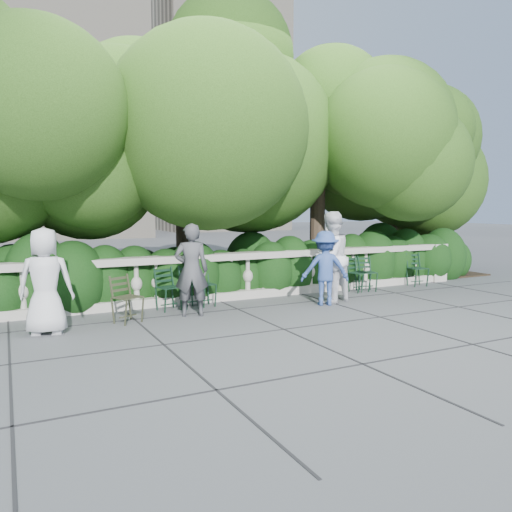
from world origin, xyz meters
name	(u,v)px	position (x,y,z in m)	size (l,w,h in m)	color
ground	(280,315)	(0.00, 0.00, 0.00)	(90.00, 90.00, 0.00)	#4A4C51
balustrade	(239,276)	(0.00, 1.80, 0.49)	(12.00, 0.44, 1.00)	#9E998E
shrub_hedge	(218,290)	(0.00, 3.00, 0.00)	(15.00, 2.60, 1.70)	black
tree_canopy	(240,124)	(0.69, 3.19, 3.96)	(15.04, 6.52, 6.78)	#3F3023
chair_a	(173,312)	(-1.69, 1.15, 0.00)	(0.44, 0.48, 0.84)	black
chair_b	(195,309)	(-1.23, 1.19, 0.00)	(0.44, 0.48, 0.84)	black
chair_c	(207,308)	(-0.98, 1.20, 0.00)	(0.44, 0.48, 0.84)	black
chair_d	(363,293)	(2.88, 1.18, 0.00)	(0.44, 0.48, 0.84)	black
chair_e	(369,292)	(3.03, 1.17, 0.00)	(0.44, 0.48, 0.84)	black
chair_f	(421,287)	(4.68, 1.20, 0.00)	(0.44, 0.48, 0.84)	black
chair_weathered	(134,324)	(-2.59, 0.48, 0.00)	(0.44, 0.48, 0.84)	black
person_businessman	(45,281)	(-3.95, 0.42, 0.84)	(0.82, 0.53, 1.67)	silver
person_woman_grey	(191,270)	(-1.49, 0.65, 0.84)	(0.62, 0.40, 1.69)	#3F3F44
person_casual_man	(331,257)	(1.53, 0.60, 0.94)	(0.92, 0.71, 1.89)	white
person_older_blue	(325,268)	(1.26, 0.40, 0.75)	(0.97, 0.56, 1.50)	#2E498B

